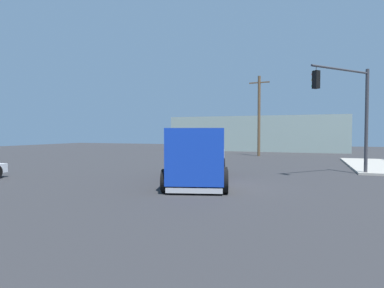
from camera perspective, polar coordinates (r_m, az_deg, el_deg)
name	(u,v)px	position (r m, az deg, el deg)	size (l,w,h in m)	color
ground_plane	(221,186)	(15.12, 5.30, -7.56)	(100.00, 100.00, 0.00)	#2B2B2D
delivery_truck	(199,154)	(16.19, 1.29, -1.84)	(4.57, 8.06, 2.71)	#1438AD
traffic_light_primary	(350,103)	(20.53, 26.59, 6.60)	(3.29, 3.70, 6.18)	#38383D
utility_pole	(259,115)	(34.89, 11.96, 5.14)	(2.20, 0.37, 8.58)	brown
building_backdrop	(256,134)	(45.62, 11.48, 1.83)	(23.60, 6.00, 4.77)	gray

